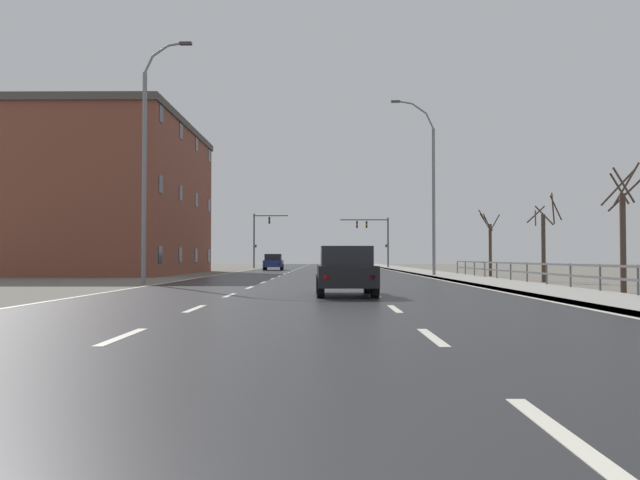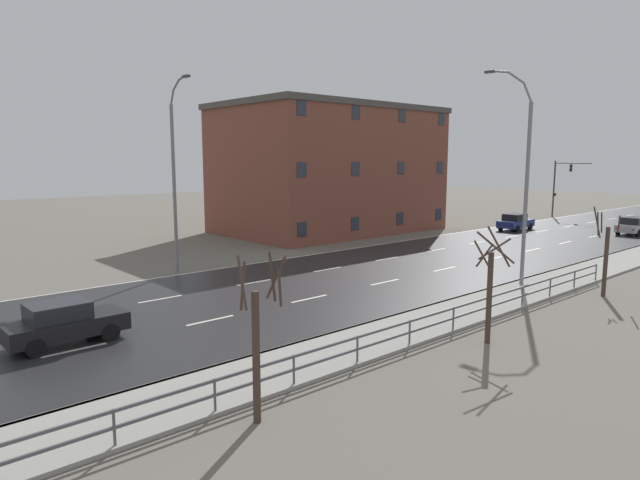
{
  "view_description": "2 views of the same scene",
  "coord_description": "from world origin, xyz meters",
  "px_view_note": "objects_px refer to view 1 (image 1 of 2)",
  "views": [
    {
      "loc": [
        0.75,
        -2.43,
        1.21
      ],
      "look_at": [
        0.12,
        58.4,
        2.87
      ],
      "focal_mm": 36.63,
      "sensor_mm": 36.0,
      "label": 1
    },
    {
      "loc": [
        21.8,
        12.49,
        6.64
      ],
      "look_at": [
        0.0,
        31.73,
        2.34
      ],
      "focal_mm": 30.73,
      "sensor_mm": 36.0,
      "label": 2
    }
  ],
  "objects_px": {
    "street_lamp_midground": "(431,190)",
    "brick_building": "(107,199)",
    "car_far_left": "(346,271)",
    "car_near_left": "(273,262)",
    "traffic_signal_left": "(260,233)",
    "street_lamp_left_bank": "(147,164)",
    "traffic_signal_right": "(376,233)",
    "car_far_right": "(359,262)"
  },
  "relations": [
    {
      "from": "car_near_left",
      "to": "car_far_left",
      "type": "distance_m",
      "value": 42.34
    },
    {
      "from": "traffic_signal_right",
      "to": "traffic_signal_left",
      "type": "xyz_separation_m",
      "value": [
        -13.71,
        1.25,
        0.04
      ]
    },
    {
      "from": "car_near_left",
      "to": "brick_building",
      "type": "height_order",
      "value": "brick_building"
    },
    {
      "from": "street_lamp_midground",
      "to": "car_far_left",
      "type": "height_order",
      "value": "street_lamp_midground"
    },
    {
      "from": "street_lamp_left_bank",
      "to": "traffic_signal_left",
      "type": "distance_m",
      "value": 47.72
    },
    {
      "from": "car_far_right",
      "to": "brick_building",
      "type": "height_order",
      "value": "brick_building"
    },
    {
      "from": "traffic_signal_right",
      "to": "car_far_right",
      "type": "xyz_separation_m",
      "value": [
        -2.34,
        -8.37,
        -3.29
      ]
    },
    {
      "from": "street_lamp_left_bank",
      "to": "car_far_left",
      "type": "xyz_separation_m",
      "value": [
        8.82,
        -8.98,
        -4.69
      ]
    },
    {
      "from": "traffic_signal_left",
      "to": "brick_building",
      "type": "height_order",
      "value": "brick_building"
    },
    {
      "from": "street_lamp_midground",
      "to": "street_lamp_left_bank",
      "type": "distance_m",
      "value": 19.2
    },
    {
      "from": "street_lamp_midground",
      "to": "brick_building",
      "type": "bearing_deg",
      "value": 161.76
    },
    {
      "from": "street_lamp_left_bank",
      "to": "car_far_right",
      "type": "distance_m",
      "value": 40.09
    },
    {
      "from": "street_lamp_midground",
      "to": "brick_building",
      "type": "xyz_separation_m",
      "value": [
        -23.41,
        7.71,
        0.19
      ]
    },
    {
      "from": "traffic_signal_right",
      "to": "brick_building",
      "type": "relative_size",
      "value": 0.3
    },
    {
      "from": "traffic_signal_right",
      "to": "car_near_left",
      "type": "height_order",
      "value": "traffic_signal_right"
    },
    {
      "from": "street_lamp_midground",
      "to": "traffic_signal_right",
      "type": "bearing_deg",
      "value": 91.58
    },
    {
      "from": "car_far_right",
      "to": "traffic_signal_left",
      "type": "bearing_deg",
      "value": 141.25
    },
    {
      "from": "car_near_left",
      "to": "car_far_right",
      "type": "relative_size",
      "value": 1.0
    },
    {
      "from": "street_lamp_left_bank",
      "to": "brick_building",
      "type": "relative_size",
      "value": 0.57
    },
    {
      "from": "traffic_signal_right",
      "to": "car_far_left",
      "type": "relative_size",
      "value": 1.42
    },
    {
      "from": "car_near_left",
      "to": "brick_building",
      "type": "xyz_separation_m",
      "value": [
        -11.61,
        -13.15,
        4.92
      ]
    },
    {
      "from": "car_near_left",
      "to": "car_far_right",
      "type": "distance_m",
      "value": 9.93
    },
    {
      "from": "street_lamp_left_bank",
      "to": "traffic_signal_left",
      "type": "relative_size",
      "value": 1.73
    },
    {
      "from": "traffic_signal_left",
      "to": "brick_building",
      "type": "distance_m",
      "value": 29.26
    },
    {
      "from": "street_lamp_left_bank",
      "to": "traffic_signal_right",
      "type": "height_order",
      "value": "street_lamp_left_bank"
    },
    {
      "from": "traffic_signal_right",
      "to": "car_far_right",
      "type": "height_order",
      "value": "traffic_signal_right"
    },
    {
      "from": "street_lamp_midground",
      "to": "street_lamp_left_bank",
      "type": "relative_size",
      "value": 1.02
    },
    {
      "from": "street_lamp_left_bank",
      "to": "brick_building",
      "type": "xyz_separation_m",
      "value": [
        -8.51,
        19.82,
        0.24
      ]
    },
    {
      "from": "street_lamp_midground",
      "to": "street_lamp_left_bank",
      "type": "height_order",
      "value": "street_lamp_midground"
    },
    {
      "from": "traffic_signal_left",
      "to": "car_far_right",
      "type": "xyz_separation_m",
      "value": [
        11.38,
        -9.62,
        -3.33
      ]
    },
    {
      "from": "street_lamp_midground",
      "to": "car_far_left",
      "type": "bearing_deg",
      "value": -106.07
    },
    {
      "from": "street_lamp_midground",
      "to": "street_lamp_left_bank",
      "type": "bearing_deg",
      "value": -140.89
    },
    {
      "from": "street_lamp_left_bank",
      "to": "car_near_left",
      "type": "height_order",
      "value": "street_lamp_left_bank"
    },
    {
      "from": "brick_building",
      "to": "street_lamp_midground",
      "type": "bearing_deg",
      "value": -18.24
    },
    {
      "from": "car_far_left",
      "to": "traffic_signal_left",
      "type": "bearing_deg",
      "value": 97.18
    },
    {
      "from": "traffic_signal_right",
      "to": "car_far_right",
      "type": "relative_size",
      "value": 1.42
    },
    {
      "from": "street_lamp_midground",
      "to": "car_far_left",
      "type": "relative_size",
      "value": 2.74
    },
    {
      "from": "traffic_signal_left",
      "to": "traffic_signal_right",
      "type": "bearing_deg",
      "value": -5.19
    },
    {
      "from": "car_far_right",
      "to": "car_far_left",
      "type": "relative_size",
      "value": 1.0
    },
    {
      "from": "street_lamp_left_bank",
      "to": "car_far_right",
      "type": "bearing_deg",
      "value": 73.05
    },
    {
      "from": "car_far_left",
      "to": "brick_building",
      "type": "xyz_separation_m",
      "value": [
        -17.33,
        28.8,
        4.92
      ]
    },
    {
      "from": "traffic_signal_right",
      "to": "car_far_right",
      "type": "bearing_deg",
      "value": -105.58
    }
  ]
}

